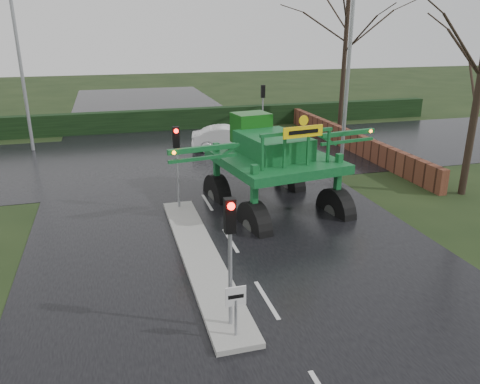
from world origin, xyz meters
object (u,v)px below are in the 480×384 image
object	(u,v)px
traffic_signal_far	(263,99)
street_light_left_far	(24,50)
keep_left_sign	(236,303)
traffic_signal_mid	(177,150)
traffic_signal_near	(230,236)
white_sedan	(229,150)
crop_sprayer	(252,164)
street_light_right	(344,53)

from	to	relation	value
traffic_signal_far	street_light_left_far	world-z (taller)	street_light_left_far
keep_left_sign	traffic_signal_mid	size ratio (longest dim) A/B	0.38
traffic_signal_near	white_sedan	distance (m)	18.46
crop_sprayer	traffic_signal_far	bearing A→B (deg)	61.25
traffic_signal_mid	white_sedan	xyz separation A→B (m)	(4.50, 9.21, -2.59)
traffic_signal_near	traffic_signal_far	distance (m)	22.42
traffic_signal_near	traffic_signal_mid	bearing A→B (deg)	90.00
traffic_signal_far	street_light_left_far	xyz separation A→B (m)	(-14.69, -0.01, 3.40)
crop_sprayer	white_sedan	world-z (taller)	crop_sprayer
keep_left_sign	traffic_signal_near	xyz separation A→B (m)	(0.00, 0.49, 1.53)
traffic_signal_far	white_sedan	xyz separation A→B (m)	(-3.30, -3.31, -2.59)
traffic_signal_mid	street_light_right	xyz separation A→B (m)	(9.49, 4.51, 3.40)
traffic_signal_far	street_light_left_far	distance (m)	15.08
traffic_signal_mid	street_light_left_far	bearing A→B (deg)	118.86
traffic_signal_mid	traffic_signal_far	size ratio (longest dim) A/B	1.00
white_sedan	traffic_signal_far	bearing A→B (deg)	-33.35
street_light_right	traffic_signal_mid	bearing A→B (deg)	-154.60
keep_left_sign	traffic_signal_far	xyz separation A→B (m)	(7.80, 21.51, 1.53)
street_light_left_far	crop_sprayer	distance (m)	17.90
traffic_signal_near	traffic_signal_mid	xyz separation A→B (m)	(0.00, 8.50, 0.00)
traffic_signal_near	crop_sprayer	xyz separation A→B (m)	(2.42, 6.13, -0.11)
traffic_signal_near	keep_left_sign	bearing A→B (deg)	-90.00
street_light_right	street_light_left_far	world-z (taller)	same
traffic_signal_near	street_light_left_far	bearing A→B (deg)	108.17
street_light_right	crop_sprayer	size ratio (longest dim) A/B	1.08
street_light_left_far	traffic_signal_far	bearing A→B (deg)	0.03
street_light_right	street_light_left_far	bearing A→B (deg)	153.98
traffic_signal_near	crop_sprayer	distance (m)	6.59
traffic_signal_mid	crop_sprayer	bearing A→B (deg)	-44.43
street_light_right	white_sedan	world-z (taller)	street_light_right
street_light_left_far	white_sedan	distance (m)	13.29
street_light_right	crop_sprayer	xyz separation A→B (m)	(-7.08, -6.88, -3.51)
keep_left_sign	white_sedan	bearing A→B (deg)	76.10
traffic_signal_far	white_sedan	bearing A→B (deg)	45.11
traffic_signal_near	traffic_signal_far	bearing A→B (deg)	69.64
keep_left_sign	street_light_right	bearing A→B (deg)	54.88
traffic_signal_mid	traffic_signal_far	distance (m)	14.75
traffic_signal_far	crop_sprayer	bearing A→B (deg)	70.12
keep_left_sign	white_sedan	distance (m)	18.78
keep_left_sign	crop_sprayer	size ratio (longest dim) A/B	0.15
keep_left_sign	traffic_signal_near	world-z (taller)	traffic_signal_near
traffic_signal_far	traffic_signal_near	bearing A→B (deg)	69.64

